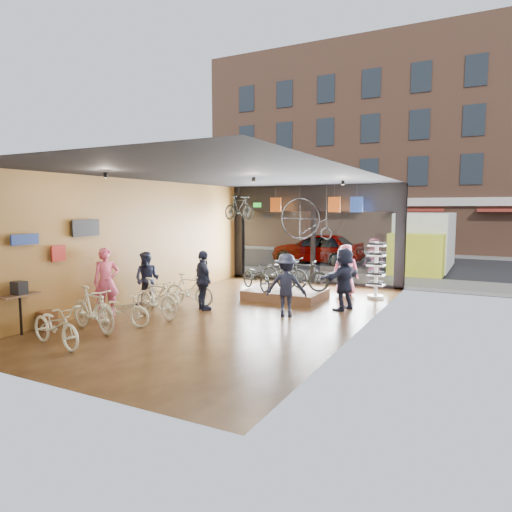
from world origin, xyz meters
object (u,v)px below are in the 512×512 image
Objects in this scene: floor_bike_1 at (93,309)px; display_platform at (286,294)px; floor_bike_4 at (161,295)px; customer_0 at (106,282)px; display_bike_right at (285,272)px; customer_1 at (147,279)px; customer_2 at (203,280)px; floor_bike_2 at (121,309)px; display_bike_mid at (302,275)px; sunglasses_rack at (376,270)px; hung_bike at (239,208)px; display_bike_left at (256,276)px; customer_5 at (344,279)px; floor_bike_0 at (56,326)px; box_truck at (423,243)px; street_car at (317,248)px; penny_farthing at (308,220)px; customer_4 at (346,270)px; floor_bike_5 at (189,290)px; customer_3 at (286,285)px; floor_bike_3 at (156,298)px.

display_platform is at bearing -10.69° from floor_bike_1.
floor_bike_4 is 0.67× the size of display_platform.
customer_0 is (-0.90, 1.33, 0.40)m from floor_bike_1.
display_bike_right is 4.56m from customer_1.
customer_2 is at bearing -8.20° from customer_0.
display_bike_mid is (2.82, 5.01, 0.40)m from floor_bike_2.
hung_bike is at bearing -176.43° from sunglasses_rack.
customer_5 is at bearing -61.02° from display_bike_left.
sunglasses_rack is at bearing -19.62° from floor_bike_0.
hung_bike is (-5.28, 0.32, 2.00)m from sunglasses_rack.
box_truck reaches higher than customer_5.
penny_farthing reaches higher than street_car.
street_car is 8.98m from customer_4.
floor_bike_1 is 6.64m from display_bike_right.
customer_4 is at bearing -49.65° from floor_bike_5.
floor_bike_1 is 0.73m from floor_bike_2.
floor_bike_4 is 4.05m from display_platform.
box_truck is at bearing -29.76° from floor_bike_2.
floor_bike_5 is 3.15m from customer_3.
floor_bike_0 is 0.98× the size of floor_bike_3.
display_bike_right is at bearing 37.85° from customer_1.
display_bike_mid reaches higher than display_bike_right.
penny_farthing is (-1.05, 4.32, 1.65)m from customer_3.
floor_bike_3 is (0.23, 1.04, 0.12)m from floor_bike_2.
customer_4 reaches higher than floor_bike_1.
floor_bike_5 is at bearing 19.84° from customer_1.
customer_2 is at bearing 174.65° from display_bike_right.
customer_0 is at bearing -116.54° from box_truck.
customer_0 is (-1.14, 2.57, 0.47)m from floor_bike_0.
hung_bike is at bearing -38.74° from customer_2.
customer_1 reaches higher than floor_bike_5.
floor_bike_3 is 0.99× the size of customer_5.
floor_bike_4 is 1.02× the size of hung_bike.
customer_1 is 6.20m from penny_farthing.
customer_0 is (-0.81, -1.27, 0.51)m from floor_bike_4.
hung_bike is at bearing -4.43° from floor_bike_2.
customer_2 is (-4.51, -11.14, -0.49)m from box_truck.
display_bike_mid reaches higher than floor_bike_1.
floor_bike_2 is 1.07m from floor_bike_3.
floor_bike_0 is 9.55m from penny_farthing.
customer_4 reaches higher than floor_bike_5.
box_truck is 7.27m from customer_4.
sunglasses_rack is 5.66m from hung_bike.
sunglasses_rack is at bearing -172.16° from customer_5.
floor_bike_4 is (-0.32, 1.91, 0.01)m from floor_bike_2.
customer_1 is at bearing -137.16° from display_platform.
display_bike_mid reaches higher than floor_bike_0.
display_platform is at bearing -28.79° from floor_bike_4.
display_platform is at bearing -144.22° from sunglasses_rack.
floor_bike_1 is 3.30m from customer_2.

